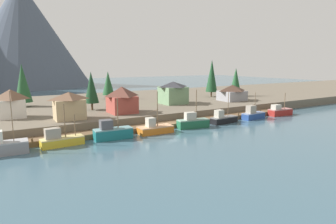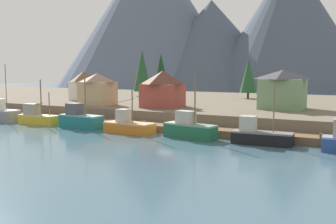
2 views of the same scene
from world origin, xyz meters
The scene contains 19 objects.
ground_plane centered at (0.00, 20.00, -0.50)m, with size 400.00×400.00×1.00m, color #3D5B6B.
dock centered at (0.00, 1.99, 0.50)m, with size 80.00×4.00×1.60m.
shoreline_bank centered at (0.00, 32.00, 1.25)m, with size 400.00×56.00×2.50m, color #665B4C.
mountain_west_peak centered at (-90.52, 145.07, 41.12)m, with size 105.45×105.45×82.23m, color slate.
mountain_central_peak centered at (-53.57, 144.30, 22.61)m, with size 80.92×80.92×45.21m, color #475160.
mountain_east_peak centered at (-14.70, 147.07, 31.47)m, with size 78.02×78.02×62.95m, color #475160.
fishing_boat_grey centered at (-32.45, -1.67, 1.29)m, with size 7.21×3.07×9.93m.
fishing_boat_yellow centered at (-23.72, -1.48, 1.14)m, with size 7.22×2.69×7.32m.
fishing_boat_teal centered at (-14.42, -1.63, 1.34)m, with size 7.26×3.03×7.68m.
fishing_boat_orange centered at (-5.33, -1.75, 0.99)m, with size 7.18×3.20×8.54m.
fishing_boat_green centered at (4.20, -1.76, 1.26)m, with size 7.36×3.30×8.48m.
fishing_boat_black centered at (13.36, -1.50, 1.08)m, with size 7.24×2.73×7.33m.
house_tan centered at (-19.64, 9.09, 5.45)m, with size 6.26×4.57×5.79m.
house_green centered at (11.59, 18.14, 5.77)m, with size 7.08×6.83×6.42m.
house_red centered at (-7.08, 11.10, 5.69)m, with size 6.20×6.30×6.24m.
house_white centered at (-29.86, 17.25, 5.67)m, with size 5.55×4.22×6.20m.
conifer_near_right centered at (-11.94, 18.98, 8.20)m, with size 3.52×3.52×9.62m.
conifer_mid_left centered at (-0.56, 38.65, 7.66)m, with size 3.84×3.84×9.00m.
conifer_mid_right centered at (-25.97, 34.18, 8.86)m, with size 4.37×4.37×11.51m.
Camera 2 is at (25.81, -46.86, 8.75)m, focal length 41.59 mm.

